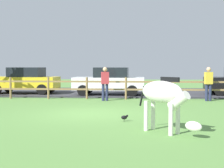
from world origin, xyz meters
TOP-DOWN VIEW (x-y plane):
  - ground_plane at (0.00, 0.00)m, footprint 60.00×60.00m
  - parking_asphalt at (0.00, 9.30)m, footprint 28.00×7.40m
  - paddock_fence at (-0.02, 5.00)m, footprint 22.08×0.11m
  - zebra at (2.21, -3.17)m, footprint 1.53×1.48m
  - crow_on_grass at (1.15, -1.55)m, footprint 0.22×0.10m
  - parked_car_yellow at (-5.16, 7.61)m, footprint 4.05×1.97m
  - parked_car_white at (-0.01, 7.03)m, footprint 4.05×1.97m
  - visitor_left_of_tree at (-0.01, 4.31)m, footprint 0.40×0.30m
  - visitor_right_of_tree at (4.97, 4.55)m, footprint 0.39×0.28m

SIDE VIEW (x-z plane):
  - ground_plane at x=0.00m, z-range 0.00..0.00m
  - parking_asphalt at x=0.00m, z-range 0.00..0.05m
  - crow_on_grass at x=1.15m, z-range 0.02..0.23m
  - paddock_fence at x=-0.02m, z-range 0.08..1.20m
  - parked_car_yellow at x=-5.16m, z-range 0.06..1.62m
  - parked_car_white at x=-0.01m, z-range 0.06..1.62m
  - visitor_left_of_tree at x=-0.01m, z-range 0.09..1.73m
  - visitor_right_of_tree at x=4.97m, z-range 0.09..1.73m
  - zebra at x=2.21m, z-range 0.22..1.63m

